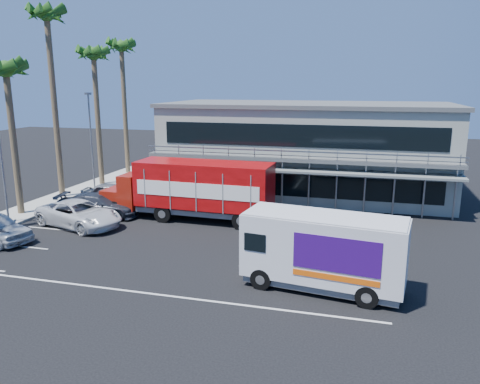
# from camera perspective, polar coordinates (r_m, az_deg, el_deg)

# --- Properties ---
(ground) EXTENTS (120.00, 120.00, 0.00)m
(ground) POSITION_cam_1_polar(r_m,az_deg,el_deg) (25.73, -3.16, -6.95)
(ground) COLOR black
(ground) RESTS_ON ground
(building) EXTENTS (22.40, 12.00, 7.30)m
(building) POSITION_cam_1_polar(r_m,az_deg,el_deg) (38.50, 8.06, 5.29)
(building) COLOR #959A8D
(building) RESTS_ON ground
(curb_strip) EXTENTS (3.00, 32.00, 0.16)m
(curb_strip) POSITION_cam_1_polar(r_m,az_deg,el_deg) (37.75, -22.32, -1.27)
(curb_strip) COLOR #A5A399
(curb_strip) RESTS_ON ground
(palm_c) EXTENTS (2.80, 2.80, 10.75)m
(palm_c) POSITION_cam_1_polar(r_m,az_deg,el_deg) (34.35, -26.59, 12.43)
(palm_c) COLOR brown
(palm_c) RESTS_ON ground
(palm_d) EXTENTS (2.80, 2.80, 14.75)m
(palm_d) POSITION_cam_1_polar(r_m,az_deg,el_deg) (38.65, -22.41, 18.10)
(palm_d) COLOR brown
(palm_d) RESTS_ON ground
(palm_e) EXTENTS (2.80, 2.80, 12.25)m
(palm_e) POSITION_cam_1_polar(r_m,az_deg,el_deg) (42.34, -17.39, 14.92)
(palm_e) COLOR brown
(palm_e) RESTS_ON ground
(palm_f) EXTENTS (2.80, 2.80, 13.25)m
(palm_f) POSITION_cam_1_polar(r_m,az_deg,el_deg) (47.33, -14.22, 15.95)
(palm_f) COLOR brown
(palm_f) RESTS_ON ground
(light_pole_near) EXTENTS (0.50, 0.25, 8.09)m
(light_pole_near) POSITION_cam_1_polar(r_m,az_deg,el_deg) (32.68, -27.12, 4.08)
(light_pole_near) COLOR gray
(light_pole_near) RESTS_ON ground
(light_pole_far) EXTENTS (0.50, 0.25, 8.09)m
(light_pole_far) POSITION_cam_1_polar(r_m,az_deg,el_deg) (40.57, -17.70, 6.40)
(light_pole_far) COLOR gray
(light_pole_far) RESTS_ON ground
(red_truck) EXTENTS (11.58, 3.10, 3.87)m
(red_truck) POSITION_cam_1_polar(r_m,az_deg,el_deg) (30.73, -5.78, 0.48)
(red_truck) COLOR maroon
(red_truck) RESTS_ON ground
(white_van) EXTENTS (7.15, 3.28, 3.37)m
(white_van) POSITION_cam_1_polar(r_m,az_deg,el_deg) (20.63, 10.10, -7.04)
(white_van) COLOR silver
(white_van) RESTS_ON ground
(parked_car_c) EXTENTS (6.37, 4.25, 1.62)m
(parked_car_c) POSITION_cam_1_polar(r_m,az_deg,el_deg) (31.09, -19.03, -2.54)
(parked_car_c) COLOR silver
(parked_car_c) RESTS_ON ground
(parked_car_d) EXTENTS (5.73, 3.03, 1.58)m
(parked_car_d) POSITION_cam_1_polar(r_m,az_deg,el_deg) (32.91, -16.86, -1.58)
(parked_car_d) COLOR #2B2F39
(parked_car_d) RESTS_ON ground
(parked_car_e) EXTENTS (5.03, 2.56, 1.64)m
(parked_car_e) POSITION_cam_1_polar(r_m,az_deg,el_deg) (35.88, -15.06, -0.22)
(parked_car_e) COLOR gray
(parked_car_e) RESTS_ON ground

